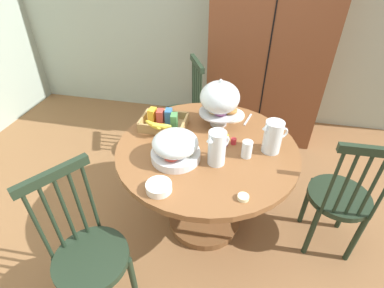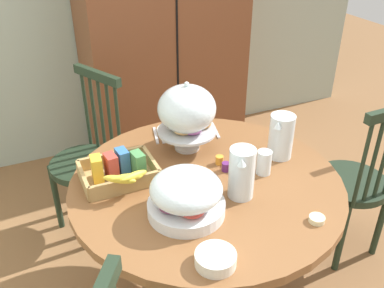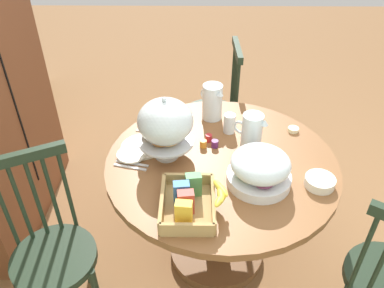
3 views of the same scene
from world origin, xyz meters
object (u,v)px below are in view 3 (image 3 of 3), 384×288
at_px(orange_juice_pitcher, 212,103).
at_px(drinking_glass, 229,123).
at_px(dining_table, 220,192).
at_px(cereal_bowl, 320,182).
at_px(pastry_stand_with_dome, 165,124).
at_px(china_plate_small, 131,154).
at_px(windsor_chair_by_cabinet, 214,114).
at_px(fruit_platter_covered, 260,169).
at_px(cereal_basket, 191,201).
at_px(china_plate_large, 142,147).
at_px(butter_dish, 293,129).
at_px(milk_pitcher, 251,135).
at_px(windsor_chair_facing_door, 53,255).

distance_m(orange_juice_pitcher, drinking_glass, 0.18).
bearing_deg(dining_table, cereal_bowl, -112.33).
bearing_deg(pastry_stand_with_dome, drinking_glass, -56.63).
bearing_deg(china_plate_small, windsor_chair_by_cabinet, -28.12).
height_order(windsor_chair_by_cabinet, fruit_platter_covered, windsor_chair_by_cabinet).
bearing_deg(fruit_platter_covered, cereal_basket, 118.79).
relative_size(dining_table, orange_juice_pitcher, 5.58).
relative_size(fruit_platter_covered, china_plate_large, 1.36).
xyz_separation_m(cereal_basket, drinking_glass, (0.59, -0.21, 0.01)).
bearing_deg(cereal_bowl, dining_table, 67.67).
xyz_separation_m(china_plate_small, butter_dish, (0.24, -0.87, -0.01)).
bearing_deg(fruit_platter_covered, milk_pitcher, 3.11).
relative_size(fruit_platter_covered, milk_pitcher, 1.38).
bearing_deg(windsor_chair_facing_door, butter_dish, -62.70).
xyz_separation_m(windsor_chair_by_cabinet, fruit_platter_covered, (-1.05, -0.16, 0.37)).
distance_m(china_plate_large, china_plate_small, 0.09).
xyz_separation_m(dining_table, butter_dish, (0.26, -0.41, 0.23)).
xyz_separation_m(windsor_chair_facing_door, pastry_stand_with_dome, (0.40, -0.53, 0.48)).
height_order(windsor_chair_by_cabinet, windsor_chair_facing_door, same).
relative_size(pastry_stand_with_dome, china_plate_small, 2.29).
distance_m(china_plate_large, drinking_glass, 0.49).
bearing_deg(china_plate_large, cereal_bowl, -108.26).
bearing_deg(fruit_platter_covered, windsor_chair_facing_door, 101.79).
distance_m(windsor_chair_facing_door, cereal_bowl, 1.30).
height_order(cereal_basket, drinking_glass, cereal_basket).
relative_size(orange_juice_pitcher, drinking_glass, 1.91).
height_order(cereal_bowl, drinking_glass, drinking_glass).
xyz_separation_m(china_plate_large, cereal_bowl, (-0.28, -0.86, 0.02)).
xyz_separation_m(dining_table, windsor_chair_facing_door, (-0.37, 0.81, -0.07)).
distance_m(dining_table, orange_juice_pitcher, 0.51).
bearing_deg(china_plate_large, orange_juice_pitcher, -51.69).
distance_m(cereal_bowl, drinking_glass, 0.59).
xyz_separation_m(dining_table, drinking_glass, (0.25, -0.05, 0.27)).
distance_m(pastry_stand_with_dome, butter_dish, 0.75).
bearing_deg(windsor_chair_facing_door, china_plate_small, -41.79).
height_order(china_plate_small, butter_dish, same).
distance_m(windsor_chair_by_cabinet, drinking_glass, 0.72).
xyz_separation_m(dining_table, milk_pitcher, (0.08, -0.15, 0.32)).
relative_size(china_plate_small, butter_dish, 2.50).
bearing_deg(cereal_bowl, pastry_stand_with_dome, 73.45).
height_order(windsor_chair_facing_door, butter_dish, windsor_chair_facing_door).
bearing_deg(windsor_chair_by_cabinet, orange_juice_pitcher, 175.06).
bearing_deg(china_plate_small, cereal_basket, -139.71).
bearing_deg(windsor_chair_facing_door, milk_pitcher, -64.88).
xyz_separation_m(cereal_basket, cereal_bowl, (0.16, -0.60, -0.02)).
height_order(fruit_platter_covered, china_plate_small, fruit_platter_covered).
bearing_deg(orange_juice_pitcher, china_plate_small, 131.82).
bearing_deg(cereal_basket, china_plate_large, 30.81).
bearing_deg(butter_dish, windsor_chair_by_cabinet, 33.04).
relative_size(pastry_stand_with_dome, cereal_basket, 1.09).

